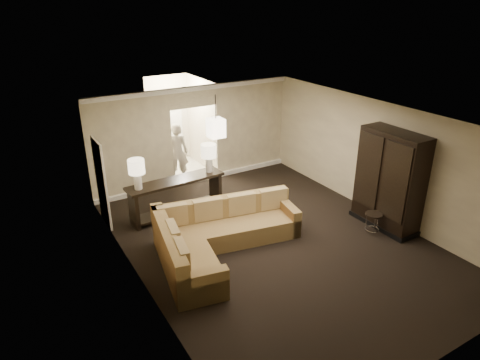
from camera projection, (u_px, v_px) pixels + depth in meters
ground at (275, 242)px, 9.50m from camera, size 8.00×8.00×0.00m
wall_back at (195, 135)px, 12.09m from camera, size 6.00×0.04×2.80m
wall_front at (448, 288)px, 5.79m from camera, size 6.00×0.04×2.80m
wall_left at (138, 220)px, 7.53m from camera, size 0.04×8.00×2.80m
wall_right at (378, 159)px, 10.35m from camera, size 0.04×8.00×2.80m
ceiling at (279, 120)px, 8.39m from camera, size 6.00×8.00×0.02m
crown_molding at (194, 89)px, 11.52m from camera, size 6.00×0.10×0.12m
baseboard at (198, 179)px, 12.59m from camera, size 6.00×0.10×0.12m
side_door at (101, 183)px, 9.89m from camera, size 0.05×0.90×2.10m
foyer at (176, 127)px, 13.19m from camera, size 1.44×2.02×2.80m
sectional_sofa at (216, 236)px, 9.00m from camera, size 3.54×2.65×0.95m
coffee_table at (248, 217)px, 10.17m from camera, size 1.11×1.11×0.38m
console_table at (177, 194)px, 10.49m from camera, size 2.47×0.70×0.94m
armoire at (389, 182)px, 9.79m from camera, size 0.69×1.61×2.32m
drink_table at (373, 219)px, 9.76m from camera, size 0.39×0.39×0.48m
table_lamp_left at (137, 170)px, 9.66m from camera, size 0.38×0.38×0.72m
table_lamp_right at (209, 154)px, 10.63m from camera, size 0.38×0.38×0.72m
pendant_light at (216, 128)px, 10.85m from camera, size 0.38×0.38×1.09m
person at (177, 150)px, 12.29m from camera, size 0.83×0.71×1.93m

